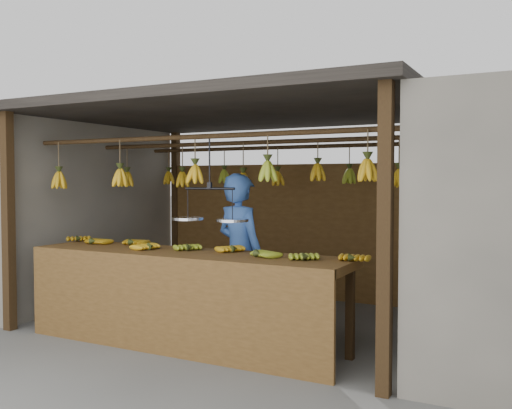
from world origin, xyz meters
The scene contains 8 objects.
ground centered at (0.00, 0.00, 0.00)m, with size 80.00×80.00×0.00m, color #5B5B57.
stall centered at (0.00, 0.33, 1.97)m, with size 4.30×3.30×2.40m.
neighbor_left centered at (-3.60, 0.00, 1.15)m, with size 3.00×3.00×2.30m, color slate.
counter centered at (-0.02, -1.22, 0.70)m, with size 3.43×0.74×0.96m.
hanging_bananas centered at (0.00, 0.00, 1.62)m, with size 3.64×2.25×0.37m.
balance_scale centered at (0.18, -1.00, 1.25)m, with size 0.79×0.29×0.80m.
vendor centered at (0.28, -0.57, 0.83)m, with size 0.60×0.40×1.65m, color #3359A5.
bag_bundles centered at (1.94, 1.35, 0.98)m, with size 0.08×0.26×1.35m.
Camera 1 is at (3.08, -5.58, 1.59)m, focal length 40.00 mm.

